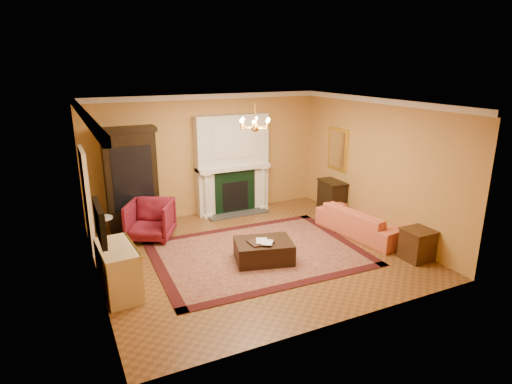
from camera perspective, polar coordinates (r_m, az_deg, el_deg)
floor at (r=8.81m, az=-0.12°, el=-8.14°), size 6.00×5.50×0.02m
ceiling at (r=8.02m, az=-0.14°, el=11.83°), size 6.00×5.50×0.02m
wall_back at (r=10.77m, az=-6.51°, el=4.87°), size 6.00×0.02×3.00m
wall_front at (r=6.04m, az=11.31°, el=-4.93°), size 6.00×0.02×3.00m
wall_left at (r=7.55m, az=-21.22°, el=-1.36°), size 0.02×5.50×3.00m
wall_right at (r=9.93m, az=15.77°, el=3.32°), size 0.02×5.50×3.00m
fireplace at (r=10.88m, az=-3.14°, el=3.42°), size 1.90×0.70×2.50m
crown_molding at (r=8.89m, az=-2.86°, el=11.84°), size 6.00×5.50×0.12m
doorway at (r=9.30m, az=-21.56°, el=-1.02°), size 0.08×1.05×2.10m
tv_panel at (r=7.03m, az=-20.12°, el=-3.84°), size 0.09×0.95×0.58m
gilt_mirror at (r=10.93m, az=10.84°, el=5.66°), size 0.06×0.76×1.05m
chandelier at (r=8.06m, az=-0.13°, el=8.98°), size 0.63×0.55×0.53m
oriental_rug at (r=8.77m, az=0.26°, el=-8.14°), size 4.20×3.20×0.02m
china_cabinet at (r=10.14m, az=-16.29°, el=1.39°), size 1.14×0.53×2.26m
wingback_armchair at (r=9.59m, az=-13.92°, el=-3.42°), size 1.22×1.19×0.94m
pedestal_table at (r=9.42m, az=-19.53°, el=-4.82°), size 0.38×0.38×0.67m
commode at (r=7.54m, az=-17.88°, el=-9.89°), size 0.60×1.16×0.84m
coral_sofa at (r=9.81m, az=13.90°, el=-3.29°), size 0.92×2.20×0.83m
end_table at (r=8.97m, az=20.68°, el=-6.68°), size 0.51×0.51×0.59m
console_table at (r=11.03m, az=10.06°, el=-0.81°), size 0.49×0.78×0.84m
leather_ottoman at (r=8.37m, az=1.03°, el=-7.84°), size 1.25×1.04×0.40m
ottoman_tray at (r=8.21m, az=0.60°, el=-6.69°), size 0.45×0.36×0.03m
book_a at (r=8.13m, az=0.02°, el=-5.76°), size 0.20×0.11×0.28m
book_b at (r=8.09m, az=0.85°, el=-5.92°), size 0.17×0.13×0.27m
topiary_left at (r=10.57m, az=-6.05°, el=4.48°), size 0.16×0.16×0.43m
topiary_right at (r=11.09m, az=0.61°, el=5.26°), size 0.17×0.17×0.47m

